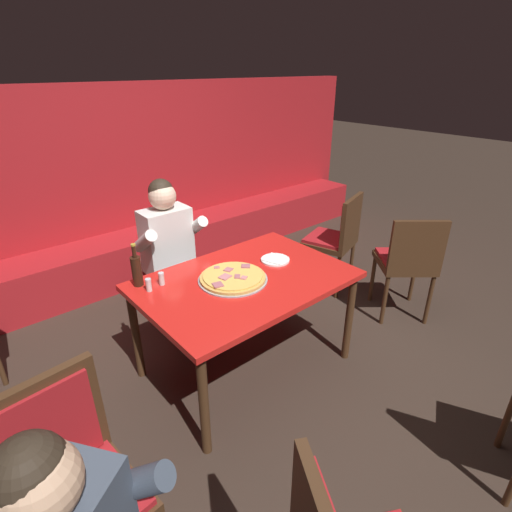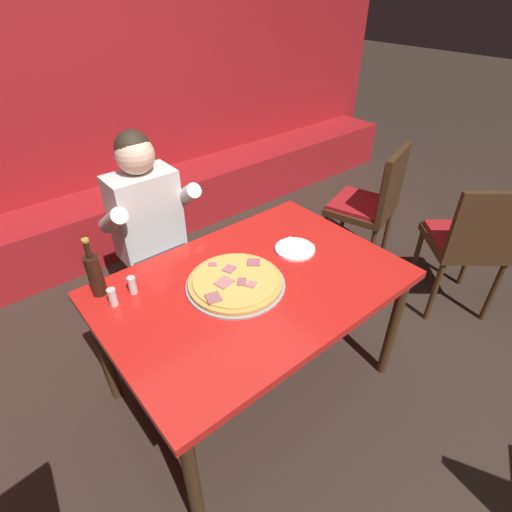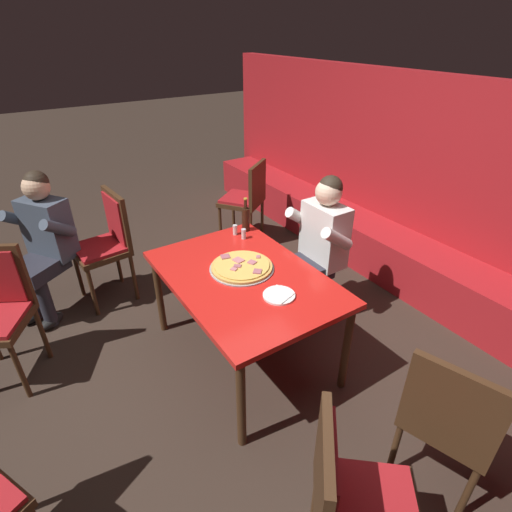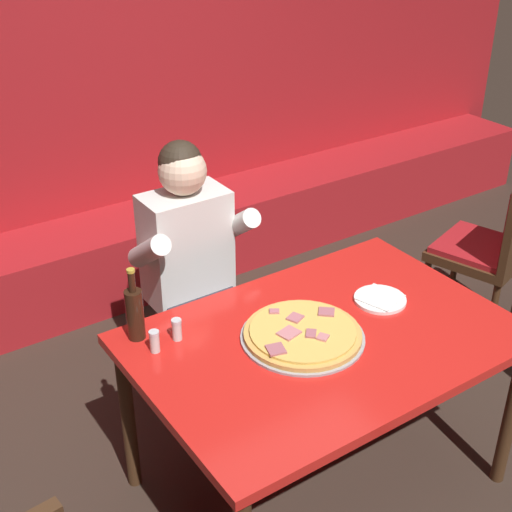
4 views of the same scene
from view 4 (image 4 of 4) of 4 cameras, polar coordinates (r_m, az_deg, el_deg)
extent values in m
plane|color=#33261E|center=(3.18, 4.85, -17.40)|extent=(24.00, 24.00, 0.00)
cube|color=#A3191E|center=(4.31, -13.10, 10.16)|extent=(6.80, 0.16, 1.90)
cube|color=#A3191E|center=(4.33, -10.43, 0.04)|extent=(6.46, 0.48, 0.46)
cylinder|color=#422816|center=(3.10, 19.71, -11.83)|extent=(0.06, 0.06, 0.71)
cylinder|color=#422816|center=(2.96, -10.20, -12.62)|extent=(0.06, 0.06, 0.71)
cylinder|color=#422816|center=(3.52, 9.08, -4.82)|extent=(0.06, 0.06, 0.71)
cube|color=red|center=(2.70, 5.49, -6.69)|extent=(1.40, 0.96, 0.04)
cylinder|color=#9E9EA3|center=(2.66, 3.74, -6.49)|extent=(0.46, 0.46, 0.01)
cylinder|color=gold|center=(2.65, 3.75, -6.24)|extent=(0.44, 0.44, 0.02)
cylinder|color=#E0B251|center=(2.64, 3.76, -5.99)|extent=(0.40, 0.40, 0.01)
cube|color=#A85B66|center=(2.74, 5.66, -4.47)|extent=(0.08, 0.08, 0.01)
cube|color=#C6757A|center=(2.60, 5.37, -6.48)|extent=(0.06, 0.05, 0.01)
cube|color=#C6757A|center=(2.62, 2.65, -6.17)|extent=(0.09, 0.08, 0.01)
cube|color=#B76670|center=(2.70, 3.15, -4.95)|extent=(0.07, 0.07, 0.01)
cube|color=#B76670|center=(2.73, 1.48, -4.44)|extent=(0.05, 0.05, 0.01)
cube|color=#A85B66|center=(2.62, 4.43, -6.20)|extent=(0.06, 0.06, 0.01)
cube|color=#A85B66|center=(2.53, 1.60, -7.47)|extent=(0.08, 0.08, 0.01)
cylinder|color=white|center=(2.91, 9.90, -3.44)|extent=(0.21, 0.21, 0.01)
cube|color=white|center=(2.90, 9.91, -3.28)|extent=(0.19, 0.19, 0.01)
cylinder|color=black|center=(2.64, -9.66, -4.65)|extent=(0.07, 0.07, 0.20)
cylinder|color=black|center=(2.57, -9.91, -2.05)|extent=(0.03, 0.03, 0.08)
cylinder|color=#B29933|center=(2.55, -10.00, -1.17)|extent=(0.03, 0.03, 0.01)
cylinder|color=silver|center=(2.60, -8.11, -6.90)|extent=(0.04, 0.04, 0.07)
cylinder|color=#B23323|center=(2.61, -8.08, -7.16)|extent=(0.03, 0.03, 0.04)
cylinder|color=silver|center=(2.57, -8.17, -6.13)|extent=(0.04, 0.04, 0.01)
cylinder|color=silver|center=(2.65, -6.34, -5.99)|extent=(0.04, 0.04, 0.07)
cylinder|color=silver|center=(2.66, -6.33, -6.24)|extent=(0.03, 0.03, 0.04)
cylinder|color=silver|center=(2.62, -6.40, -5.22)|extent=(0.04, 0.04, 0.01)
ellipsoid|color=black|center=(3.38, -3.96, -12.79)|extent=(0.11, 0.24, 0.09)
ellipsoid|color=black|center=(3.46, -1.05, -11.58)|extent=(0.11, 0.24, 0.09)
cylinder|color=#282833|center=(3.26, -4.08, -10.37)|extent=(0.11, 0.11, 0.43)
cylinder|color=#282833|center=(3.34, -1.08, -9.17)|extent=(0.11, 0.11, 0.43)
cube|color=#282833|center=(3.20, -3.61, -4.92)|extent=(0.34, 0.40, 0.12)
cube|color=silver|center=(3.21, -5.59, 0.75)|extent=(0.38, 0.22, 0.52)
cylinder|color=silver|center=(3.03, -8.56, 0.37)|extent=(0.09, 0.30, 0.25)
cylinder|color=silver|center=(3.21, -1.53, 2.49)|extent=(0.09, 0.30, 0.25)
sphere|color=beige|center=(3.06, -5.91, 6.78)|extent=(0.21, 0.21, 0.21)
sphere|color=#2D2319|center=(3.06, -6.08, 7.47)|extent=(0.19, 0.19, 0.19)
cylinder|color=#422816|center=(4.29, 15.58, -0.96)|extent=(0.04, 0.04, 0.45)
cylinder|color=#422816|center=(3.99, 13.30, -3.12)|extent=(0.04, 0.04, 0.45)
cylinder|color=#422816|center=(3.88, 18.30, -4.91)|extent=(0.04, 0.04, 0.45)
cube|color=#422816|center=(3.96, 17.38, 0.21)|extent=(0.55, 0.55, 0.05)
cube|color=#A3191E|center=(3.94, 17.46, 0.72)|extent=(0.51, 0.51, 0.03)
camera|label=1|loc=(0.31, 114.72, -78.63)|focal=28.00mm
camera|label=2|loc=(0.82, 8.73, 2.51)|focal=28.00mm
camera|label=3|loc=(3.46, 52.08, 18.44)|focal=28.00mm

